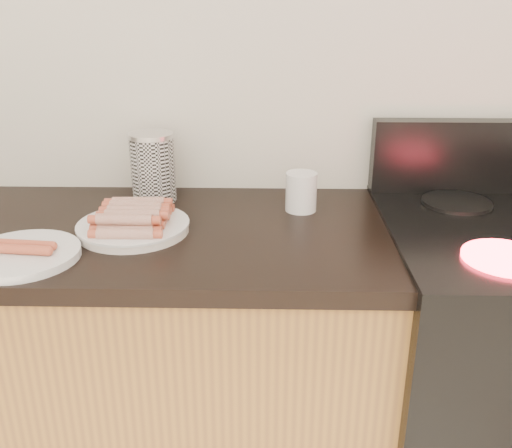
{
  "coord_description": "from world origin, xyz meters",
  "views": [
    {
      "loc": [
        0.11,
        0.42,
        1.42
      ],
      "look_at": [
        0.09,
        1.62,
        0.94
      ],
      "focal_mm": 40.0,
      "sensor_mm": 36.0,
      "label": 1
    }
  ],
  "objects_px": {
    "main_plate": "(134,229)",
    "mug": "(301,192)",
    "side_plate": "(21,255)",
    "canister": "(153,167)"
  },
  "relations": [
    {
      "from": "main_plate",
      "to": "mug",
      "type": "relative_size",
      "value": 2.58
    },
    {
      "from": "side_plate",
      "to": "mug",
      "type": "xyz_separation_m",
      "value": [
        0.61,
        0.31,
        0.04
      ]
    },
    {
      "from": "side_plate",
      "to": "canister",
      "type": "bearing_deg",
      "value": 60.45
    },
    {
      "from": "side_plate",
      "to": "mug",
      "type": "relative_size",
      "value": 2.44
    },
    {
      "from": "canister",
      "to": "mug",
      "type": "height_order",
      "value": "canister"
    },
    {
      "from": "main_plate",
      "to": "canister",
      "type": "bearing_deg",
      "value": 87.75
    },
    {
      "from": "canister",
      "to": "mug",
      "type": "bearing_deg",
      "value": -9.75
    },
    {
      "from": "mug",
      "to": "side_plate",
      "type": "bearing_deg",
      "value": -153.0
    },
    {
      "from": "main_plate",
      "to": "side_plate",
      "type": "xyz_separation_m",
      "value": [
        -0.21,
        -0.15,
        0.0
      ]
    },
    {
      "from": "canister",
      "to": "mug",
      "type": "xyz_separation_m",
      "value": [
        0.4,
        -0.07,
        -0.04
      ]
    }
  ]
}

